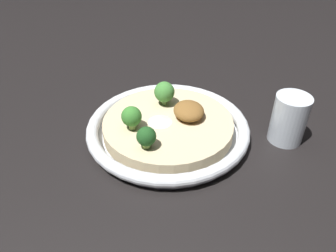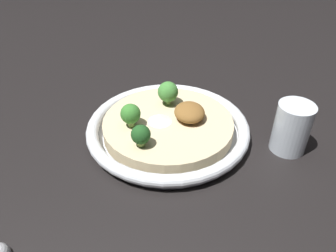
% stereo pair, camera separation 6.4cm
% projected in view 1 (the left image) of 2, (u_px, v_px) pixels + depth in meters
% --- Properties ---
extents(ground_plane, '(6.00, 6.00, 0.00)m').
position_uv_depth(ground_plane, '(168.00, 134.00, 0.65)').
color(ground_plane, black).
extents(risotto_bowl, '(0.32, 0.32, 0.03)m').
position_uv_depth(risotto_bowl, '(168.00, 127.00, 0.64)').
color(risotto_bowl, silver).
rests_on(risotto_bowl, ground_plane).
extents(cheese_sprinkle, '(0.05, 0.05, 0.01)m').
position_uv_depth(cheese_sprinkle, '(161.00, 120.00, 0.62)').
color(cheese_sprinkle, white).
rests_on(cheese_sprinkle, risotto_bowl).
extents(crispy_onion_garnish, '(0.06, 0.06, 0.03)m').
position_uv_depth(crispy_onion_garnish, '(189.00, 111.00, 0.63)').
color(crispy_onion_garnish, brown).
rests_on(crispy_onion_garnish, risotto_bowl).
extents(broccoli_front, '(0.04, 0.04, 0.05)m').
position_uv_depth(broccoli_front, '(132.00, 117.00, 0.59)').
color(broccoli_front, '#84A856').
rests_on(broccoli_front, risotto_bowl).
extents(broccoli_left, '(0.04, 0.04, 0.05)m').
position_uv_depth(broccoli_left, '(164.00, 92.00, 0.66)').
color(broccoli_left, '#668E47').
rests_on(broccoli_left, risotto_bowl).
extents(broccoli_front_right, '(0.03, 0.03, 0.04)m').
position_uv_depth(broccoli_front_right, '(146.00, 137.00, 0.55)').
color(broccoli_front_right, '#84A856').
rests_on(broccoli_front_right, risotto_bowl).
extents(drinking_glass, '(0.06, 0.06, 0.09)m').
position_uv_depth(drinking_glass, '(289.00, 119.00, 0.61)').
color(drinking_glass, silver).
rests_on(drinking_glass, ground_plane).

